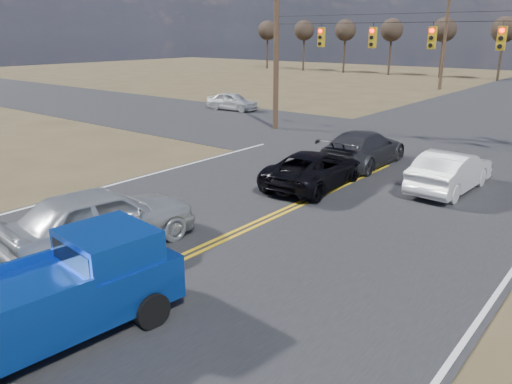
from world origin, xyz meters
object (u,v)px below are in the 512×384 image
Objects in this scene: cross_car_west at (232,101)px; pickup_truck at (55,296)px; dgrey_car_queue at (363,148)px; silver_suv at (101,218)px; white_car_queue at (450,171)px; black_suv at (314,169)px.

pickup_truck is at bearing -153.03° from cross_car_west.
pickup_truck is at bearing 93.78° from dgrey_car_queue.
silver_suv is at bearing -154.50° from cross_car_west.
pickup_truck is at bearing 82.20° from white_car_queue.
black_suv is 1.08× the size of white_car_queue.
black_suv is 1.23× the size of cross_car_west.
dgrey_car_queue reaches higher than cross_car_west.
pickup_truck is 4.16m from silver_suv.
silver_suv is 0.97× the size of dgrey_car_queue.
silver_suv is 12.27m from white_car_queue.
cross_car_west is (-13.92, 20.96, -0.20)m from silver_suv.
silver_suv is 8.46m from black_suv.
pickup_truck reaches higher than dgrey_car_queue.
pickup_truck is 15.39m from dgrey_car_queue.
dgrey_car_queue reaches higher than white_car_queue.
dgrey_car_queue reaches higher than black_suv.
dgrey_car_queue is (1.27, 12.31, -0.10)m from silver_suv.
white_car_queue is 0.85× the size of dgrey_car_queue.
cross_car_west is at bearing -49.17° from silver_suv.
pickup_truck reaches higher than cross_car_west.
white_car_queue is 21.76m from cross_car_west.
dgrey_car_queue is at bearing -127.75° from cross_car_west.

